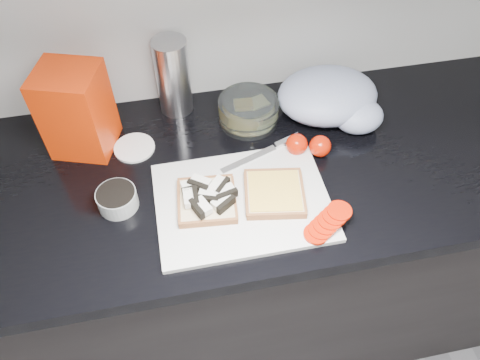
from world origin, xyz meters
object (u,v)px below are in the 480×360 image
Objects in this scene: glass_bowl at (248,111)px; bread_bag at (77,111)px; steel_canister at (173,77)px; cutting_board at (243,202)px.

bread_bag reaches higher than glass_bowl.
steel_canister is (0.24, 0.09, -0.01)m from bread_bag.
cutting_board is 2.48× the size of glass_bowl.
steel_canister is (-0.11, 0.36, 0.10)m from cutting_board.
cutting_board is 1.76× the size of bread_bag.
steel_canister is at bearing 39.40° from bread_bag.
steel_canister reaches higher than cutting_board.
bread_bag is at bearing 142.74° from cutting_board.
bread_bag is 0.26m from steel_canister.
bread_bag is 1.06× the size of steel_canister.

